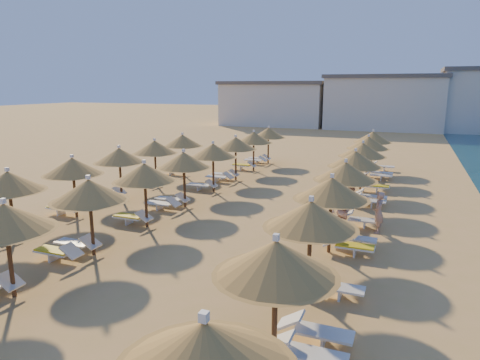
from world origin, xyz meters
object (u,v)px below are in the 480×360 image
at_px(parasol_row_east, 339,180).
at_px(beachgoer_b, 340,211).
at_px(parasol_row_west, 166,167).
at_px(beachgoer_a, 378,212).
at_px(beachgoer_c, 349,188).

height_order(parasol_row_east, beachgoer_b, parasol_row_east).
height_order(parasol_row_west, beachgoer_a, parasol_row_west).
distance_m(parasol_row_east, beachgoer_b, 1.38).
relative_size(parasol_row_east, beachgoer_b, 16.96).
bearing_deg(parasol_row_east, beachgoer_c, 92.60).
xyz_separation_m(parasol_row_east, beachgoer_a, (1.44, 1.18, -1.44)).
relative_size(beachgoer_b, beachgoer_a, 1.13).
height_order(parasol_row_east, beachgoer_c, parasol_row_east).
height_order(beachgoer_b, beachgoer_a, beachgoer_b).
relative_size(parasol_row_east, beachgoer_a, 19.19).
xyz_separation_m(parasol_row_east, parasol_row_west, (-7.60, 0.00, 0.00)).
xyz_separation_m(parasol_row_west, beachgoer_b, (7.66, 0.38, -1.32)).
distance_m(parasol_row_west, beachgoer_a, 9.23).
xyz_separation_m(parasol_row_east, beachgoer_c, (-0.23, 5.16, -1.46)).
bearing_deg(beachgoer_b, parasol_row_west, -132.35).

